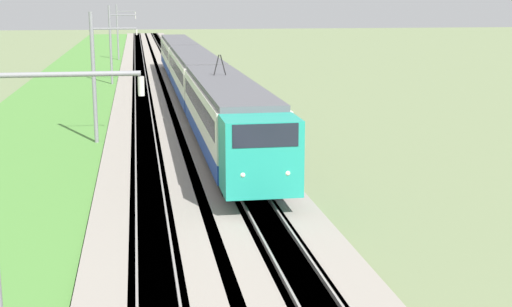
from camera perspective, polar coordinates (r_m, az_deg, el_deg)
ballast_main at (r=53.06m, az=-9.05°, el=3.63°), size 240.00×4.40×0.30m
ballast_adjacent at (r=53.23m, az=-4.75°, el=3.77°), size 240.00×4.40×0.30m
track_main at (r=53.06m, az=-9.05°, el=3.64°), size 240.00×1.57×0.45m
track_adjacent at (r=53.23m, az=-4.75°, el=3.78°), size 240.00×1.57×0.45m
grass_verge at (r=53.44m, az=-16.10°, el=3.26°), size 240.00×8.58×0.12m
passenger_train at (r=54.69m, az=-4.95°, el=6.35°), size 60.38×2.94×5.09m
catenary_mast_mid at (r=40.17m, az=-12.76°, el=6.00°), size 0.22×2.56×7.28m
catenary_mast_far at (r=68.88m, az=-11.50°, el=8.56°), size 0.22×2.56×7.43m
catenary_mast_distant at (r=97.66m, az=-10.97°, el=9.55°), size 0.22×2.56×7.35m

